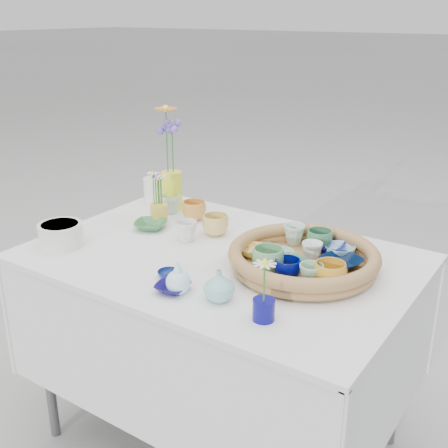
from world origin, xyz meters
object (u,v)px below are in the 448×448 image
Objects in this scene: bud_vase_seafoam at (219,285)px; tall_vase_yellow at (172,190)px; display_table at (221,438)px; wicker_tray at (303,259)px.

tall_vase_yellow reaches higher than bud_vase_seafoam.
wicker_tray reaches higher than display_table.
tall_vase_yellow is at bearing 162.16° from wicker_tray.
bud_vase_seafoam is 0.81m from tall_vase_yellow.
bud_vase_seafoam is (0.17, -0.26, 0.81)m from display_table.
display_table is 2.66× the size of wicker_tray.
display_table is at bearing -169.88° from wicker_tray.
bud_vase_seafoam is at bearing -56.37° from display_table.
bud_vase_seafoam is at bearing -109.46° from wicker_tray.
tall_vase_yellow is at bearing 147.11° from display_table.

